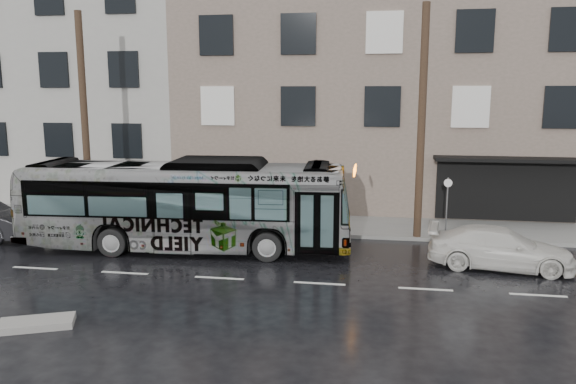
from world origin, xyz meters
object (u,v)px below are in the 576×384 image
object	(u,v)px
utility_pole_rear	(85,120)
sign_post	(447,208)
utility_pole_front	(422,123)
white_sedan	(500,248)
bus	(186,205)

from	to	relation	value
utility_pole_rear	sign_post	world-z (taller)	utility_pole_rear
utility_pole_rear	utility_pole_front	bearing A→B (deg)	0.00
utility_pole_front	white_sedan	size ratio (longest dim) A/B	1.92
sign_post	bus	world-z (taller)	bus
white_sedan	utility_pole_rear	bearing A→B (deg)	86.38
utility_pole_front	sign_post	bearing A→B (deg)	0.00
utility_pole_rear	bus	bearing A→B (deg)	-26.91
sign_post	white_sedan	xyz separation A→B (m)	(1.41, -3.23, -0.67)
utility_pole_front	bus	size ratio (longest dim) A/B	0.73
sign_post	bus	size ratio (longest dim) A/B	0.20
utility_pole_front	bus	xyz separation A→B (m)	(-8.64, -2.72, -2.94)
utility_pole_front	utility_pole_rear	world-z (taller)	same
bus	white_sedan	distance (m)	11.21
white_sedan	bus	bearing A→B (deg)	94.82
bus	white_sedan	size ratio (longest dim) A/B	2.61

